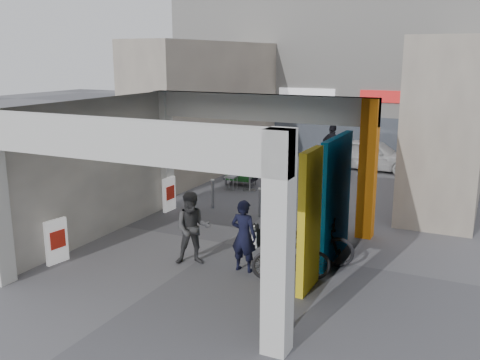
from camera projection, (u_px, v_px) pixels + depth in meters
The scene contains 21 objects.
ground at pixel (224, 243), 13.13m from camera, with size 90.00×90.00×0.00m, color #5B5B60.
arcade_canopy at pixel (228, 159), 11.65m from camera, with size 6.40×6.45×6.40m.
far_building at pixel (363, 66), 24.49m from camera, with size 18.00×4.08×8.00m.
plaza_bldg_left at pixel (209, 107), 21.03m from camera, with size 2.00×9.00×5.00m, color #B3A894.
plaza_bldg_right at pixel (454, 119), 17.24m from camera, with size 2.00×9.00×5.00m, color #B3A894.
bollard_left at pixel (213, 194), 16.02m from camera, with size 0.09×0.09×0.87m, color gray.
bollard_center at pixel (260, 203), 15.19m from camera, with size 0.09×0.09×0.82m, color gray.
bollard_right at pixel (317, 210), 14.33m from camera, with size 0.09×0.09×0.92m, color gray.
advert_board_near at pixel (57, 241), 11.78m from camera, with size 0.17×0.56×1.00m.
advert_board_far at pixel (169, 194), 15.76m from camera, with size 0.12×0.55×1.00m.
cafe_set at pixel (250, 179), 18.46m from camera, with size 1.49×1.21×0.90m.
produce_stand at pixel (241, 177), 18.94m from camera, with size 1.11×0.60×0.73m.
crate_stack at pixel (339, 171), 19.87m from camera, with size 0.49×0.40×0.56m.
border_collie at pixel (256, 237), 12.87m from camera, with size 0.22×0.44×0.60m.
man_with_dog at pixel (244, 236), 11.29m from camera, with size 0.57×0.38×1.57m, color black.
man_back_turned at pixel (193, 228), 11.67m from camera, with size 0.79×0.62×1.63m, color #3A3B3D.
man_elderly at pixel (331, 198), 14.07m from camera, with size 0.83×0.54×1.69m, color #5572A5.
man_crates at pixel (332, 148), 21.02m from camera, with size 1.09×0.45×1.85m, color black.
bicycle_front at pixel (309, 242), 11.70m from camera, with size 0.69×1.99×1.04m, color black.
bicycle_rear at pixel (291, 258), 10.86m from camera, with size 0.46×1.63×0.98m, color black.
white_van at pixel (373, 155), 21.30m from camera, with size 1.46×3.63×1.24m, color silver.
Camera 1 is at (5.74, -11.02, 4.52)m, focal length 40.00 mm.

